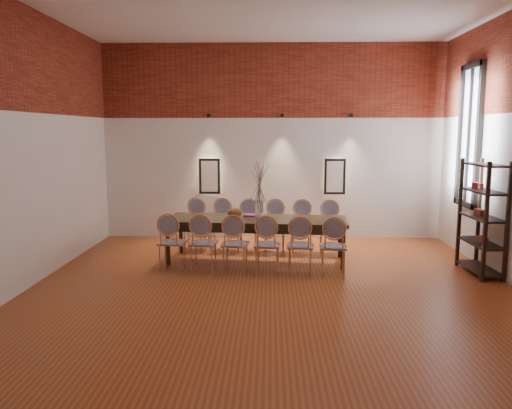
{
  "coord_description": "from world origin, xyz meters",
  "views": [
    {
      "loc": [
        -0.04,
        -6.9,
        2.24
      ],
      "look_at": [
        -0.27,
        1.13,
        1.05
      ],
      "focal_mm": 35.0,
      "sensor_mm": 36.0,
      "label": 1
    }
  ],
  "objects_px": {
    "chair_far_d": "(275,226)",
    "shelving_rack": "(482,217)",
    "chair_far_e": "(302,227)",
    "chair_near_a": "(172,242)",
    "chair_far_a": "(195,225)",
    "chair_near_d": "(267,245)",
    "chair_far_b": "(221,225)",
    "book": "(252,215)",
    "dining_table": "(257,240)",
    "bowl": "(235,213)",
    "chair_near_c": "(235,244)",
    "chair_near_f": "(333,246)",
    "chair_near_e": "(300,246)",
    "chair_far_c": "(248,226)",
    "vase": "(259,210)",
    "chair_near_b": "(203,243)",
    "chair_far_f": "(330,227)"
  },
  "relations": [
    {
      "from": "chair_near_b",
      "to": "chair_near_d",
      "type": "relative_size",
      "value": 1.0
    },
    {
      "from": "chair_near_e",
      "to": "bowl",
      "type": "bearing_deg",
      "value": 147.65
    },
    {
      "from": "chair_far_a",
      "to": "book",
      "type": "relative_size",
      "value": 3.62
    },
    {
      "from": "chair_far_b",
      "to": "dining_table",
      "type": "bearing_deg",
      "value": 134.76
    },
    {
      "from": "chair_far_b",
      "to": "bowl",
      "type": "xyz_separation_m",
      "value": [
        0.32,
        -0.85,
        0.37
      ]
    },
    {
      "from": "chair_far_b",
      "to": "chair_far_c",
      "type": "relative_size",
      "value": 1.0
    },
    {
      "from": "chair_far_d",
      "to": "chair_far_e",
      "type": "height_order",
      "value": "same"
    },
    {
      "from": "chair_near_b",
      "to": "chair_far_d",
      "type": "height_order",
      "value": "same"
    },
    {
      "from": "chair_near_d",
      "to": "book",
      "type": "relative_size",
      "value": 3.62
    },
    {
      "from": "chair_near_c",
      "to": "chair_near_f",
      "type": "distance_m",
      "value": 1.53
    },
    {
      "from": "chair_near_e",
      "to": "chair_near_f",
      "type": "bearing_deg",
      "value": 0.0
    },
    {
      "from": "chair_far_f",
      "to": "chair_near_e",
      "type": "bearing_deg",
      "value": 71.71
    },
    {
      "from": "chair_near_a",
      "to": "chair_far_a",
      "type": "xyz_separation_m",
      "value": [
        0.13,
        1.54,
        0.0
      ]
    },
    {
      "from": "chair_far_e",
      "to": "chair_far_d",
      "type": "bearing_deg",
      "value": 0.0
    },
    {
      "from": "chair_far_d",
      "to": "dining_table",
      "type": "bearing_deg",
      "value": 71.71
    },
    {
      "from": "dining_table",
      "to": "chair_far_f",
      "type": "relative_size",
      "value": 3.26
    },
    {
      "from": "chair_near_c",
      "to": "chair_near_a",
      "type": "bearing_deg",
      "value": -180.0
    },
    {
      "from": "chair_far_d",
      "to": "bowl",
      "type": "bearing_deg",
      "value": 52.54
    },
    {
      "from": "chair_far_b",
      "to": "chair_near_e",
      "type": "bearing_deg",
      "value": 134.76
    },
    {
      "from": "dining_table",
      "to": "chair_near_a",
      "type": "relative_size",
      "value": 3.26
    },
    {
      "from": "chair_far_d",
      "to": "chair_far_e",
      "type": "bearing_deg",
      "value": -180.0
    },
    {
      "from": "chair_near_e",
      "to": "chair_far_a",
      "type": "distance_m",
      "value": 2.56
    },
    {
      "from": "chair_far_a",
      "to": "chair_far_b",
      "type": "bearing_deg",
      "value": 180.0
    },
    {
      "from": "chair_far_d",
      "to": "bowl",
      "type": "relative_size",
      "value": 3.92
    },
    {
      "from": "chair_near_f",
      "to": "chair_far_c",
      "type": "bearing_deg",
      "value": 134.76
    },
    {
      "from": "chair_far_e",
      "to": "shelving_rack",
      "type": "xyz_separation_m",
      "value": [
        2.72,
        -1.36,
        0.43
      ]
    },
    {
      "from": "chair_far_d",
      "to": "shelving_rack",
      "type": "bearing_deg",
      "value": 161.27
    },
    {
      "from": "chair_near_b",
      "to": "chair_far_c",
      "type": "height_order",
      "value": "same"
    },
    {
      "from": "chair_near_c",
      "to": "chair_far_e",
      "type": "relative_size",
      "value": 1.0
    },
    {
      "from": "chair_near_e",
      "to": "chair_far_b",
      "type": "height_order",
      "value": "same"
    },
    {
      "from": "chair_near_e",
      "to": "bowl",
      "type": "distance_m",
      "value": 1.4
    },
    {
      "from": "chair_far_e",
      "to": "shelving_rack",
      "type": "height_order",
      "value": "shelving_rack"
    },
    {
      "from": "chair_near_e",
      "to": "shelving_rack",
      "type": "xyz_separation_m",
      "value": [
        2.85,
        0.18,
        0.43
      ]
    },
    {
      "from": "chair_far_b",
      "to": "book",
      "type": "distance_m",
      "value": 0.91
    },
    {
      "from": "dining_table",
      "to": "chair_far_a",
      "type": "distance_m",
      "value": 1.5
    },
    {
      "from": "dining_table",
      "to": "chair_near_c",
      "type": "distance_m",
      "value": 0.82
    },
    {
      "from": "chair_near_e",
      "to": "chair_far_b",
      "type": "xyz_separation_m",
      "value": [
        -1.4,
        1.67,
        0.0
      ]
    },
    {
      "from": "chair_far_e",
      "to": "shelving_rack",
      "type": "distance_m",
      "value": 3.07
    },
    {
      "from": "chair_near_d",
      "to": "chair_far_b",
      "type": "height_order",
      "value": "same"
    },
    {
      "from": "vase",
      "to": "chair_near_b",
      "type": "bearing_deg",
      "value": -141.15
    },
    {
      "from": "chair_near_b",
      "to": "dining_table",
      "type": "bearing_deg",
      "value": 45.24
    },
    {
      "from": "chair_near_f",
      "to": "book",
      "type": "height_order",
      "value": "chair_near_f"
    },
    {
      "from": "dining_table",
      "to": "chair_far_d",
      "type": "height_order",
      "value": "chair_far_d"
    },
    {
      "from": "chair_far_d",
      "to": "shelving_rack",
      "type": "distance_m",
      "value": 3.55
    },
    {
      "from": "chair_near_d",
      "to": "chair_far_e",
      "type": "bearing_deg",
      "value": 71.71
    },
    {
      "from": "chair_near_a",
      "to": "chair_far_c",
      "type": "height_order",
      "value": "same"
    },
    {
      "from": "dining_table",
      "to": "chair_near_d",
      "type": "height_order",
      "value": "chair_near_d"
    },
    {
      "from": "chair_near_d",
      "to": "chair_near_f",
      "type": "xyz_separation_m",
      "value": [
        1.02,
        -0.08,
        0.0
      ]
    },
    {
      "from": "dining_table",
      "to": "chair_far_d",
      "type": "bearing_deg",
      "value": 71.71
    },
    {
      "from": "book",
      "to": "shelving_rack",
      "type": "height_order",
      "value": "shelving_rack"
    }
  ]
}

